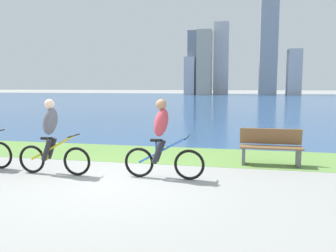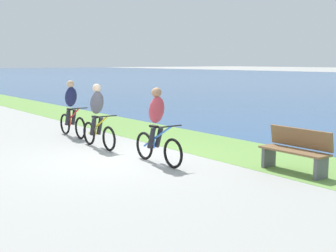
% 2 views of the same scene
% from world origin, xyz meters
% --- Properties ---
extents(ground_plane, '(300.00, 300.00, 0.00)m').
position_xyz_m(ground_plane, '(0.00, 0.00, 0.00)').
color(ground_plane, '#9E9E99').
extents(grass_strip_bayside, '(120.00, 2.47, 0.01)m').
position_xyz_m(grass_strip_bayside, '(0.00, 2.90, 0.00)').
color(grass_strip_bayside, '#6B9947').
rests_on(grass_strip_bayside, ground).
extents(bay_water_surface, '(300.00, 76.81, 0.00)m').
position_xyz_m(bay_water_surface, '(0.00, 42.54, 0.00)').
color(bay_water_surface, '#2D568C').
rests_on(bay_water_surface, ground).
extents(cyclist_lead, '(1.73, 0.52, 1.68)m').
position_xyz_m(cyclist_lead, '(0.85, 0.42, 0.84)').
color(cyclist_lead, black).
rests_on(cyclist_lead, ground).
extents(cyclist_trailing, '(1.73, 0.52, 1.67)m').
position_xyz_m(cyclist_trailing, '(-1.61, 0.26, 0.83)').
color(cyclist_trailing, black).
rests_on(cyclist_trailing, ground).
extents(bench_near_path, '(1.50, 0.47, 0.90)m').
position_xyz_m(bench_near_path, '(3.20, 2.21, 0.45)').
color(bench_near_path, brown).
rests_on(bench_near_path, ground).
extents(city_skyline_far_shore, '(24.14, 5.42, 24.38)m').
position_xyz_m(city_skyline_far_shore, '(1.66, 69.53, 8.70)').
color(city_skyline_far_shore, '#B7B7BC').
rests_on(city_skyline_far_shore, ground).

